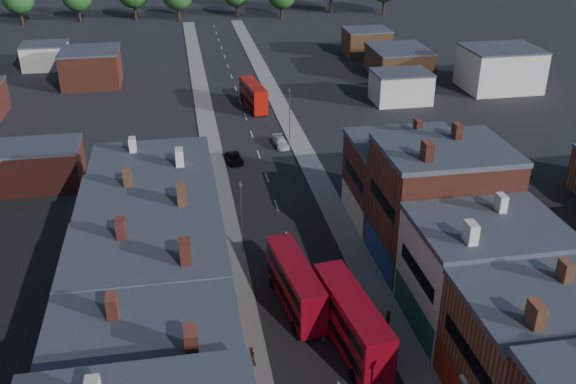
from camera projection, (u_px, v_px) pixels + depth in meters
name	position (u px, v px, depth m)	size (l,w,h in m)	color
pavement_west	(216.00, 175.00, 84.99)	(3.00, 200.00, 0.12)	gray
pavement_east	(312.00, 168.00, 87.03)	(3.00, 200.00, 0.12)	gray
lamp_post_2	(242.00, 213.00, 65.49)	(0.25, 0.70, 8.12)	slate
lamp_post_3	(290.00, 112.00, 93.59)	(0.25, 0.70, 8.12)	slate
bus_0	(295.00, 283.00, 58.10)	(3.78, 10.92, 4.62)	#A7091B
bus_1	(351.00, 321.00, 52.82)	(4.07, 11.81, 5.00)	#AA091B
bus_2	(253.00, 95.00, 108.44)	(3.64, 10.39, 4.39)	#9E0F06
car_1	(344.00, 330.00, 54.97)	(1.46, 4.19, 1.38)	navy
car_2	(234.00, 158.00, 88.55)	(2.02, 4.38, 1.22)	black
car_3	(281.00, 142.00, 93.83)	(1.77, 4.35, 1.26)	silver
ped_1	(251.00, 357.00, 51.46)	(0.86, 0.47, 1.77)	#3B1D17
ped_3	(388.00, 320.00, 55.63)	(1.11, 0.51, 1.90)	#4F4C44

